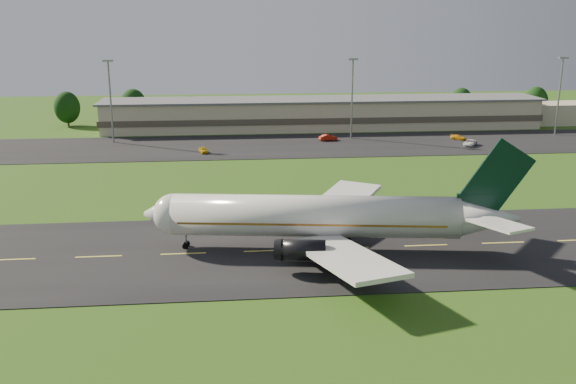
{
  "coord_description": "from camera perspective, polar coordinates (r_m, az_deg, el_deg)",
  "views": [
    {
      "loc": [
        -26.85,
        -80.69,
        30.54
      ],
      "look_at": [
        -18.28,
        8.0,
        6.0
      ],
      "focal_mm": 40.0,
      "sensor_mm": 36.0,
      "label": 1
    }
  ],
  "objects": [
    {
      "name": "service_vehicle_a",
      "position": [
        148.91,
        -7.56,
        3.73
      ],
      "size": [
        2.58,
        4.2,
        1.33
      ],
      "primitive_type": "imported",
      "rotation": [
        0.0,
        0.0,
        0.27
      ],
      "color": "gold",
      "rests_on": "apron"
    },
    {
      "name": "light_mast_west",
      "position": [
        164.11,
        -15.54,
        8.62
      ],
      "size": [
        2.4,
        1.2,
        20.35
      ],
      "color": "gray",
      "rests_on": "ground"
    },
    {
      "name": "apron",
      "position": [
        158.01,
        4.38,
        4.23
      ],
      "size": [
        260.0,
        30.0,
        0.1
      ],
      "primitive_type": "cube",
      "color": "black",
      "rests_on": "ground"
    },
    {
      "name": "taxiway",
      "position": [
        90.34,
        12.16,
        -4.69
      ],
      "size": [
        220.0,
        30.0,
        0.1
      ],
      "primitive_type": "cube",
      "color": "black",
      "rests_on": "ground"
    },
    {
      "name": "airliner",
      "position": [
        85.51,
        2.99,
        -2.24
      ],
      "size": [
        51.12,
        41.77,
        15.57
      ],
      "rotation": [
        0.0,
        0.0,
        -0.14
      ],
      "color": "silver",
      "rests_on": "ground"
    },
    {
      "name": "tree_line",
      "position": [
        197.87,
        12.1,
        7.74
      ],
      "size": [
        194.68,
        9.55,
        10.59
      ],
      "color": "black",
      "rests_on": "ground"
    },
    {
      "name": "service_vehicle_b",
      "position": [
        162.7,
        3.57,
        4.86
      ],
      "size": [
        4.83,
        2.63,
        1.51
      ],
      "primitive_type": "imported",
      "rotation": [
        0.0,
        0.0,
        1.81
      ],
      "color": "#A61A0B",
      "rests_on": "apron"
    },
    {
      "name": "light_mast_east",
      "position": [
        183.53,
        23.03,
        8.63
      ],
      "size": [
        2.4,
        1.2,
        20.35
      ],
      "color": "gray",
      "rests_on": "ground"
    },
    {
      "name": "terminal",
      "position": [
        181.92,
        5.11,
        6.95
      ],
      "size": [
        145.0,
        16.0,
        8.4
      ],
      "color": "tan",
      "rests_on": "ground"
    },
    {
      "name": "light_mast_centre",
      "position": [
        164.78,
        5.73,
        9.12
      ],
      "size": [
        2.4,
        1.2,
        20.35
      ],
      "color": "gray",
      "rests_on": "ground"
    },
    {
      "name": "ground",
      "position": [
        90.36,
        12.15,
        -4.72
      ],
      "size": [
        360.0,
        360.0,
        0.0
      ],
      "primitive_type": "plane",
      "color": "#254812",
      "rests_on": "ground"
    },
    {
      "name": "service_vehicle_d",
      "position": [
        169.21,
        14.9,
        4.72
      ],
      "size": [
        3.94,
        4.04,
        1.16
      ],
      "primitive_type": "imported",
      "rotation": [
        0.0,
        0.0,
        0.76
      ],
      "color": "#E6A20D",
      "rests_on": "apron"
    },
    {
      "name": "service_vehicle_c",
      "position": [
        162.01,
        15.87,
        4.24
      ],
      "size": [
        4.97,
        5.66,
        1.45
      ],
      "primitive_type": "imported",
      "rotation": [
        0.0,
        0.0,
        -0.61
      ],
      "color": "silver",
      "rests_on": "apron"
    }
  ]
}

